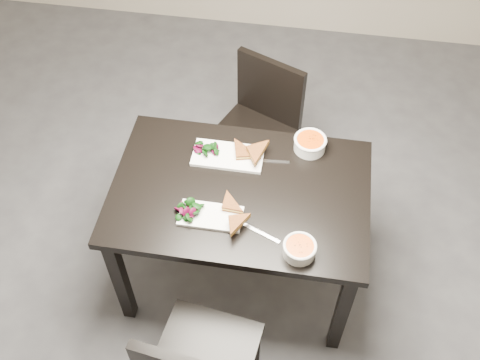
{
  "coord_description": "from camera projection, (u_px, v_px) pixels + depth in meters",
  "views": [
    {
      "loc": [
        0.34,
        -1.41,
        2.8
      ],
      "look_at": [
        0.09,
        0.17,
        0.82
      ],
      "focal_mm": 42.12,
      "sensor_mm": 36.0,
      "label": 1
    }
  ],
  "objects": [
    {
      "name": "plate_near",
      "position": [
        211.0,
        216.0,
        2.5
      ],
      "size": [
        0.28,
        0.14,
        0.01
      ],
      "primitive_type": "cube",
      "color": "white",
      "rests_on": "table"
    },
    {
      "name": "salad_near",
      "position": [
        188.0,
        210.0,
        2.49
      ],
      "size": [
        0.09,
        0.08,
        0.04
      ],
      "primitive_type": null,
      "color": "black",
      "rests_on": "plate_near"
    },
    {
      "name": "chair_far",
      "position": [
        259.0,
        122.0,
        3.26
      ],
      "size": [
        0.55,
        0.55,
        0.85
      ],
      "rotation": [
        0.0,
        0.0,
        -0.41
      ],
      "color": "black",
      "rests_on": "ground"
    },
    {
      "name": "salad_far",
      "position": [
        207.0,
        149.0,
        2.71
      ],
      "size": [
        0.11,
        0.1,
        0.05
      ],
      "primitive_type": null,
      "color": "black",
      "rests_on": "plate_far"
    },
    {
      "name": "table",
      "position": [
        240.0,
        202.0,
        2.68
      ],
      "size": [
        1.2,
        0.8,
        0.75
      ],
      "color": "black",
      "rests_on": "ground"
    },
    {
      "name": "soup_bowl_near",
      "position": [
        300.0,
        249.0,
        2.36
      ],
      "size": [
        0.14,
        0.14,
        0.06
      ],
      "color": "white",
      "rests_on": "table"
    },
    {
      "name": "cutlery_near",
      "position": [
        262.0,
        233.0,
        2.45
      ],
      "size": [
        0.17,
        0.08,
        0.0
      ],
      "primitive_type": "cube",
      "rotation": [
        0.0,
        0.0,
        -0.4
      ],
      "color": "silver",
      "rests_on": "table"
    },
    {
      "name": "room_shell",
      "position": [
        202.0,
        6.0,
        1.66
      ],
      "size": [
        5.02,
        5.02,
        2.81
      ],
      "color": "beige",
      "rests_on": "ground"
    },
    {
      "name": "plate_far",
      "position": [
        228.0,
        156.0,
        2.72
      ],
      "size": [
        0.34,
        0.17,
        0.02
      ],
      "primitive_type": "cube",
      "color": "white",
      "rests_on": "table"
    },
    {
      "name": "soup_bowl_far",
      "position": [
        310.0,
        143.0,
        2.74
      ],
      "size": [
        0.16,
        0.16,
        0.07
      ],
      "color": "white",
      "rests_on": "table"
    },
    {
      "name": "sandwich_near",
      "position": [
        225.0,
        211.0,
        2.48
      ],
      "size": [
        0.15,
        0.11,
        0.05
      ],
      "primitive_type": null,
      "rotation": [
        0.0,
        0.0,
        -0.07
      ],
      "color": "brown",
      "rests_on": "plate_near"
    },
    {
      "name": "ground",
      "position": [
        219.0,
        296.0,
        3.09
      ],
      "size": [
        5.0,
        5.0,
        0.0
      ],
      "primitive_type": "plane",
      "color": "#47474C",
      "rests_on": "ground"
    },
    {
      "name": "sandwich_far",
      "position": [
        241.0,
        155.0,
        2.68
      ],
      "size": [
        0.2,
        0.16,
        0.06
      ],
      "primitive_type": null,
      "rotation": [
        0.0,
        0.0,
        0.24
      ],
      "color": "brown",
      "rests_on": "plate_far"
    },
    {
      "name": "cutlery_far",
      "position": [
        271.0,
        161.0,
        2.71
      ],
      "size": [
        0.18,
        0.03,
        0.0
      ],
      "primitive_type": "cube",
      "rotation": [
        0.0,
        0.0,
        0.08
      ],
      "color": "silver",
      "rests_on": "table"
    }
  ]
}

